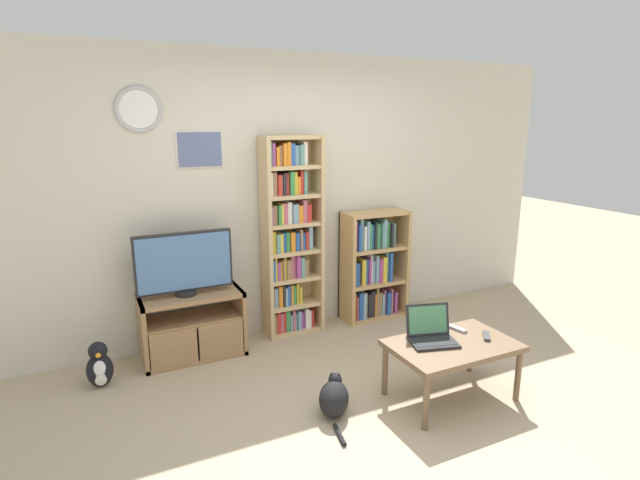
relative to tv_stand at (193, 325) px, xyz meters
The scene contains 12 objects.
ground_plane 1.88m from the tv_stand, 58.22° to the right, with size 18.00×18.00×0.00m, color tan.
wall_back 1.43m from the tv_stand, 16.00° to the left, with size 6.13×0.09×2.60m.
tv_stand is the anchor object (origin of this frame).
television 0.56m from the tv_stand, behind, with size 0.80×0.18×0.54m.
bookshelf_tall 1.16m from the tv_stand, ahead, with size 0.55×0.25×1.87m.
bookshelf_short 1.86m from the tv_stand, ahead, with size 0.67×0.30×1.11m.
coffee_table 2.16m from the tv_stand, 43.74° to the right, with size 0.91×0.57×0.43m.
laptop 2.01m from the tv_stand, 44.00° to the right, with size 0.39×0.35×0.25m.
remote_near_laptop 2.40m from the tv_stand, 39.51° to the right, with size 0.14×0.15×0.02m.
remote_far_from_laptop 2.19m from the tv_stand, 37.26° to the right, with size 0.08×0.17×0.02m.
cat 1.49m from the tv_stand, 62.07° to the right, with size 0.33×0.54×0.28m.
penguin_figurine 0.79m from the tv_stand, 165.34° to the right, with size 0.20×0.18×0.36m.
Camera 1 is at (-1.73, -2.48, 2.00)m, focal length 28.00 mm.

